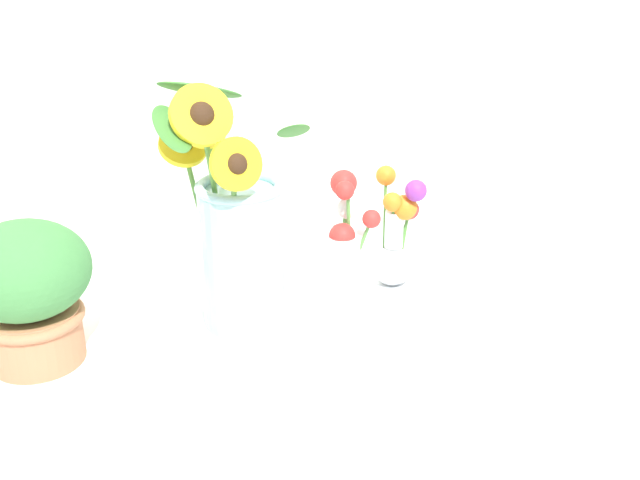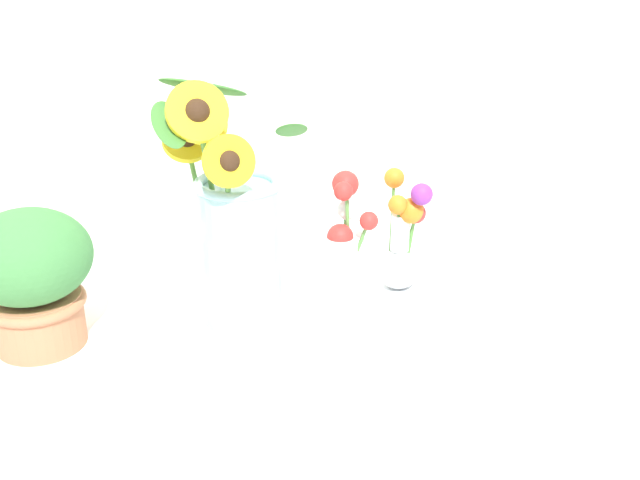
{
  "view_description": "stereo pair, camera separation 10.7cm",
  "coord_description": "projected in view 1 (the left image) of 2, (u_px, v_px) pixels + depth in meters",
  "views": [
    {
      "loc": [
        -0.53,
        -0.82,
        0.55
      ],
      "look_at": [
        -0.02,
        0.02,
        0.13
      ],
      "focal_mm": 42.0,
      "sensor_mm": 36.0,
      "label": 1
    },
    {
      "loc": [
        -0.43,
        -0.87,
        0.55
      ],
      "look_at": [
        -0.02,
        0.02,
        0.13
      ],
      "focal_mm": 42.0,
      "sensor_mm": 36.0,
      "label": 2
    }
  ],
  "objects": [
    {
      "name": "ground_plane",
      "position": [
        339.0,
        321.0,
        1.11
      ],
      "size": [
        6.0,
        6.0,
        0.0
      ],
      "primitive_type": "plane",
      "color": "white"
    },
    {
      "name": "serving_tray",
      "position": [
        320.0,
        313.0,
        1.12
      ],
      "size": [
        0.5,
        0.5,
        0.02
      ],
      "color": "silver",
      "rests_on": "ground_plane"
    },
    {
      "name": "mason_jar_sunflowers",
      "position": [
        238.0,
        237.0,
        1.02
      ],
      "size": [
        0.21,
        0.19,
        0.35
      ],
      "color": "#9ED1D6",
      "rests_on": "serving_tray"
    },
    {
      "name": "vase_small_center",
      "position": [
        342.0,
        258.0,
        1.07
      ],
      "size": [
        0.08,
        0.1,
        0.21
      ],
      "color": "white",
      "rests_on": "serving_tray"
    },
    {
      "name": "vase_bulb_right",
      "position": [
        396.0,
        237.0,
        1.16
      ],
      "size": [
        0.07,
        0.09,
        0.18
      ],
      "color": "white",
      "rests_on": "serving_tray"
    },
    {
      "name": "potted_plant",
      "position": [
        28.0,
        288.0,
        0.97
      ],
      "size": [
        0.17,
        0.17,
        0.2
      ],
      "color": "#B7704C",
      "rests_on": "ground_plane"
    }
  ]
}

